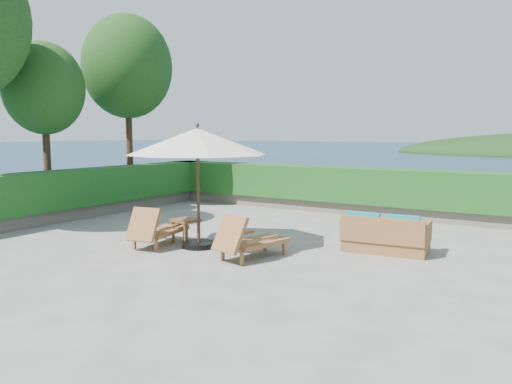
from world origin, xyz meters
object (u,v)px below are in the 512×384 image
Objects in this scene: wicker_loveseat at (385,237)px; side_table at (186,223)px; lounge_left at (157,229)px; lounge_right at (249,240)px; patio_umbrella at (198,143)px.

side_table is at bearing -165.16° from wicker_loveseat.
wicker_loveseat is (4.19, 2.02, -0.05)m from lounge_left.
lounge_left is 0.65m from side_table.
lounge_right reaches higher than side_table.
wicker_loveseat is at bearing 15.29° from lounge_left.
patio_umbrella is 1.84× the size of lounge_right.
patio_umbrella is at bearing -159.94° from wicker_loveseat.
patio_umbrella is at bearing 15.53° from lounge_left.
lounge_left is (-0.80, -0.39, -1.79)m from patio_umbrella.
patio_umbrella reaches higher than wicker_loveseat.
patio_umbrella is 1.86× the size of lounge_left.
patio_umbrella is 2.00m from lounge_left.
lounge_right is (1.39, -0.24, -1.79)m from patio_umbrella.
patio_umbrella reaches higher than lounge_left.
patio_umbrella is at bearing -176.91° from lounge_right.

